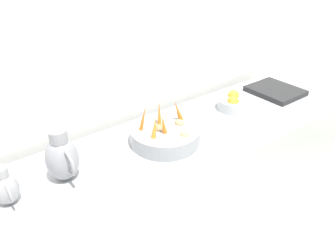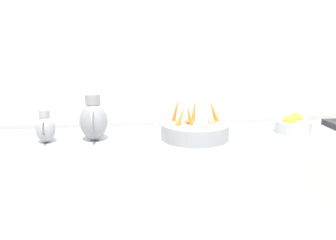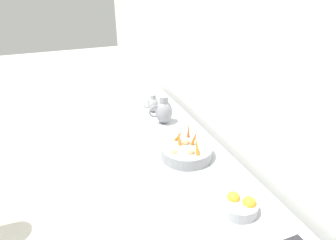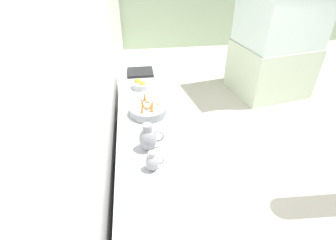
# 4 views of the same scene
# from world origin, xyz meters

# --- Properties ---
(tile_wall_left) EXTENTS (0.10, 8.50, 3.00)m
(tile_wall_left) POSITION_xyz_m (-1.95, 0.43, 1.50)
(tile_wall_left) COLOR white
(tile_wall_left) RESTS_ON ground_plane
(prep_counter) EXTENTS (0.66, 2.87, 0.92)m
(prep_counter) POSITION_xyz_m (-1.51, -0.07, 0.46)
(prep_counter) COLOR #ADAFB5
(prep_counter) RESTS_ON ground_plane
(vegetable_colander) EXTENTS (0.38, 0.38, 0.22)m
(vegetable_colander) POSITION_xyz_m (-1.53, 0.11, 0.97)
(vegetable_colander) COLOR gray
(vegetable_colander) RESTS_ON prep_counter
(orange_bowl) EXTENTS (0.21, 0.21, 0.11)m
(orange_bowl) POSITION_xyz_m (-1.58, 0.70, 0.96)
(orange_bowl) COLOR #ADAFB5
(orange_bowl) RESTS_ON prep_counter
(metal_pitcher_tall) EXTENTS (0.21, 0.15, 0.25)m
(metal_pitcher_tall) POSITION_xyz_m (-1.56, -0.44, 1.03)
(metal_pitcher_tall) COLOR gray
(metal_pitcher_tall) RESTS_ON prep_counter
(metal_pitcher_short) EXTENTS (0.15, 0.10, 0.18)m
(metal_pitcher_short) POSITION_xyz_m (-1.55, -0.69, 1.00)
(metal_pitcher_short) COLOR #939399
(metal_pitcher_short) RESTS_ON prep_counter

